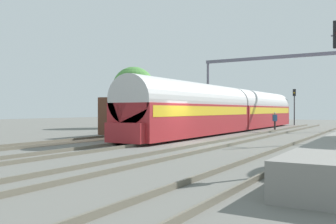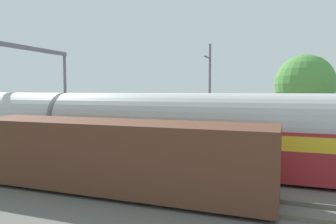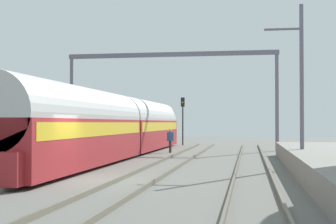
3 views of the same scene
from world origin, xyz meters
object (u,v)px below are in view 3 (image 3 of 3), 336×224
object	(u,v)px
passenger_train	(118,126)
person_crossing	(170,139)
railway_signal_far	(183,114)
catenary_gantry	(171,76)
freight_car	(17,136)

from	to	relation	value
passenger_train	person_crossing	size ratio (longest dim) A/B	18.99
railway_signal_far	catenary_gantry	xyz separation A→B (m)	(0.20, -8.84, 2.94)
person_crossing	railway_signal_far	bearing A→B (deg)	49.26
passenger_train	railway_signal_far	bearing A→B (deg)	83.61
passenger_train	railway_signal_far	world-z (taller)	railway_signal_far
catenary_gantry	passenger_train	bearing A→B (deg)	-104.37
freight_car	person_crossing	size ratio (longest dim) A/B	7.51
person_crossing	catenary_gantry	distance (m)	6.11
freight_car	railway_signal_far	size ratio (longest dim) A/B	2.79
railway_signal_far	catenary_gantry	distance (m)	9.32
passenger_train	catenary_gantry	world-z (taller)	catenary_gantry
freight_car	catenary_gantry	xyz separation A→B (m)	(6.36, 13.86, 4.47)
railway_signal_far	person_crossing	bearing A→B (deg)	-86.66
passenger_train	catenary_gantry	bearing A→B (deg)	75.63
freight_car	catenary_gantry	bearing A→B (deg)	65.37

